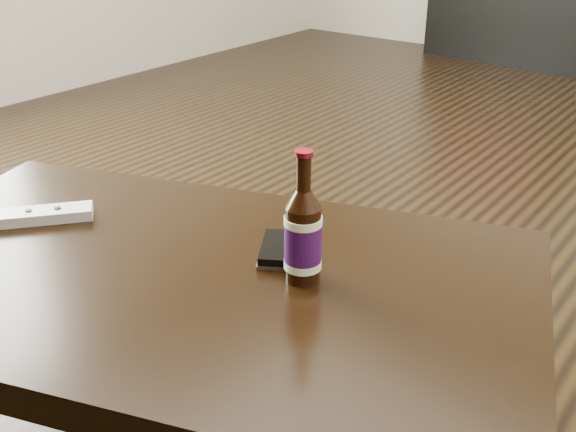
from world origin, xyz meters
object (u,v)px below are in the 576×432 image
Objects in this scene: remote at (41,215)px; tv_stand at (522,24)px; coffee_table at (190,298)px; phone at (278,250)px; beer_bottle at (303,236)px.

tv_stand is at bearing 136.26° from remote.
remote is at bearing -78.40° from tv_stand.
coffee_table is at bearing -73.14° from tv_stand.
tv_stand is 8.40× the size of phone.
phone reaches higher than tv_stand.
tv_stand is 3.93m from coffee_table.
remote is at bearing -166.47° from beer_bottle.
phone is at bearing 154.07° from beer_bottle.
beer_bottle is 1.69× the size of phone.
remote is at bearing 169.05° from phone.
tv_stand is 0.84× the size of coffee_table.
tv_stand is 3.92m from remote.
beer_bottle is at bearing -57.41° from phone.
phone is 0.48m from remote.
remote reaches higher than phone.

